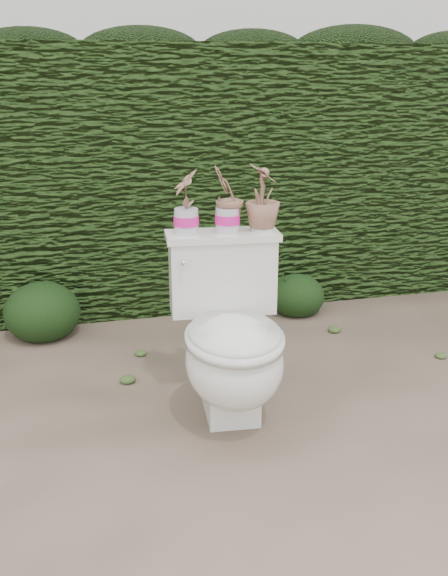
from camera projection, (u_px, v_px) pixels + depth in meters
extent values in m
plane|color=#836E5A|center=(210.00, 400.00, 2.97)|extent=(60.00, 60.00, 0.00)
cube|color=#2E4D19|center=(155.00, 175.00, 4.18)|extent=(8.00, 1.00, 1.60)
cube|color=silver|center=(149.00, 22.00, 7.96)|extent=(8.00, 3.50, 4.00)
cube|color=silver|center=(230.00, 393.00, 2.83)|extent=(0.25, 0.32, 0.20)
ellipsoid|color=silver|center=(234.00, 361.00, 2.68)|extent=(0.45, 0.55, 0.39)
cube|color=silver|center=(222.00, 276.00, 2.89)|extent=(0.48, 0.21, 0.34)
cube|color=silver|center=(222.00, 236.00, 2.83)|extent=(0.51, 0.23, 0.03)
cylinder|color=silver|center=(183.00, 261.00, 2.74)|extent=(0.02, 0.06, 0.02)
sphere|color=silver|center=(184.00, 263.00, 2.71)|extent=(0.03, 0.03, 0.03)
imported|color=#377E27|center=(186.00, 204.00, 2.75)|extent=(0.10, 0.14, 0.26)
imported|color=#377E27|center=(228.00, 201.00, 2.78)|extent=(0.20, 0.20, 0.28)
imported|color=#377E27|center=(263.00, 199.00, 2.80)|extent=(0.16, 0.16, 0.28)
ellipsoid|color=#1A3312|center=(42.00, 307.00, 3.64)|extent=(0.43, 0.43, 0.34)
ellipsoid|color=#1A3312|center=(297.00, 291.00, 4.00)|extent=(0.34, 0.34, 0.27)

